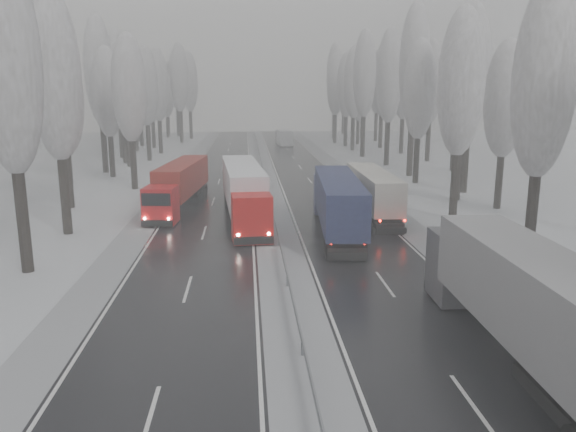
{
  "coord_description": "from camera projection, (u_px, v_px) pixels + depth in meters",
  "views": [
    {
      "loc": [
        -2.06,
        -16.15,
        10.13
      ],
      "look_at": [
        0.58,
        19.4,
        2.2
      ],
      "focal_mm": 35.0,
      "sensor_mm": 36.0,
      "label": 1
    }
  ],
  "objects": [
    {
      "name": "tree_61",
      "position": [
        12.0,
        104.0,
        51.6
      ],
      "size": [
        3.6,
        3.6,
        13.95
      ],
      "color": "black",
      "rests_on": "ground"
    },
    {
      "name": "tree_56",
      "position": [
        6.0,
        61.0,
        29.76
      ],
      "size": [
        3.6,
        3.6,
        18.12
      ],
      "color": "black",
      "rests_on": "ground"
    },
    {
      "name": "tree_25",
      "position": [
        459.0,
        72.0,
        70.7
      ],
      "size": [
        3.6,
        3.6,
        19.44
      ],
      "color": "black",
      "rests_on": "ground"
    },
    {
      "name": "tree_38",
      "position": [
        335.0,
        85.0,
        130.54
      ],
      "size": [
        3.6,
        3.6,
        17.97
      ],
      "color": "black",
      "rests_on": "ground"
    },
    {
      "name": "tree_64",
      "position": [
        107.0,
        93.0,
        65.9
      ],
      "size": [
        3.6,
        3.6,
        15.42
      ],
      "color": "black",
      "rests_on": "ground"
    },
    {
      "name": "tree_16",
      "position": [
        544.0,
        82.0,
        32.09
      ],
      "size": [
        3.6,
        3.6,
        16.53
      ],
      "color": "black",
      "rests_on": "ground"
    },
    {
      "name": "tree_31",
      "position": [
        382.0,
        81.0,
        100.52
      ],
      "size": [
        3.6,
        3.6,
        18.58
      ],
      "color": "black",
      "rests_on": "ground"
    },
    {
      "name": "tree_60",
      "position": [
        62.0,
        98.0,
        48.0
      ],
      "size": [
        3.6,
        3.6,
        14.84
      ],
      "color": "black",
      "rests_on": "ground"
    },
    {
      "name": "box_truck_distant",
      "position": [
        284.0,
        138.0,
        107.03
      ],
      "size": [
        3.03,
        8.13,
        2.98
      ],
      "rotation": [
        0.0,
        0.0,
        0.07
      ],
      "color": "silver",
      "rests_on": "ground"
    },
    {
      "name": "tree_30",
      "position": [
        354.0,
        83.0,
        96.3
      ],
      "size": [
        3.6,
        3.6,
        17.86
      ],
      "color": "black",
      "rests_on": "ground"
    },
    {
      "name": "truck_red_white",
      "position": [
        244.0,
        189.0,
        44.48
      ],
      "size": [
        4.0,
        17.17,
        4.37
      ],
      "rotation": [
        0.0,
        0.0,
        0.08
      ],
      "color": "red",
      "rests_on": "ground"
    },
    {
      "name": "tree_70",
      "position": [
        158.0,
        86.0,
        91.58
      ],
      "size": [
        3.6,
        3.6,
        17.09
      ],
      "color": "black",
      "rests_on": "ground"
    },
    {
      "name": "tree_33",
      "position": [
        359.0,
        96.0,
        108.23
      ],
      "size": [
        3.6,
        3.6,
        14.33
      ],
      "color": "black",
      "rests_on": "ground"
    },
    {
      "name": "tree_37",
      "position": [
        363.0,
        89.0,
        124.75
      ],
      "size": [
        3.6,
        3.6,
        16.37
      ],
      "color": "black",
      "rests_on": "ground"
    },
    {
      "name": "tree_78",
      "position": [
        176.0,
        80.0,
        126.32
      ],
      "size": [
        3.6,
        3.6,
        19.55
      ],
      "color": "black",
      "rests_on": "ground"
    },
    {
      "name": "tree_35",
      "position": [
        377.0,
        83.0,
        114.97
      ],
      "size": [
        3.6,
        3.6,
        18.25
      ],
      "color": "black",
      "rests_on": "ground"
    },
    {
      "name": "tree_26",
      "position": [
        389.0,
        77.0,
        76.36
      ],
      "size": [
        3.6,
        3.6,
        18.78
      ],
      "color": "black",
      "rests_on": "ground"
    },
    {
      "name": "tree_20",
      "position": [
        463.0,
        91.0,
        51.39
      ],
      "size": [
        3.6,
        3.6,
        15.71
      ],
      "color": "black",
      "rests_on": "ground"
    },
    {
      "name": "tree_79",
      "position": [
        167.0,
        88.0,
        130.35
      ],
      "size": [
        3.6,
        3.6,
        17.07
      ],
      "color": "black",
      "rests_on": "ground"
    },
    {
      "name": "truck_grey_tarp",
      "position": [
        529.0,
        300.0,
        20.59
      ],
      "size": [
        3.12,
        17.68,
        4.52
      ],
      "rotation": [
        0.0,
        0.0,
        -0.02
      ],
      "color": "#434448",
      "rests_on": "ground"
    },
    {
      "name": "tree_34",
      "position": [
        336.0,
        85.0,
        110.5
      ],
      "size": [
        3.6,
        3.6,
        17.63
      ],
      "color": "black",
      "rests_on": "ground"
    },
    {
      "name": "tree_75",
      "position": [
        137.0,
        82.0,
        114.3
      ],
      "size": [
        3.6,
        3.6,
        18.6
      ],
      "color": "black",
      "rests_on": "ground"
    },
    {
      "name": "tree_74",
      "position": [
        179.0,
        78.0,
        110.92
      ],
      "size": [
        3.6,
        3.6,
        19.68
      ],
      "color": "black",
      "rests_on": "ground"
    },
    {
      "name": "tree_24",
      "position": [
        414.0,
        65.0,
        66.17
      ],
      "size": [
        3.6,
        3.6,
        20.49
      ],
      "color": "black",
      "rests_on": "ground"
    },
    {
      "name": "tree_63",
      "position": [
        62.0,
        84.0,
        60.59
      ],
      "size": [
        3.6,
        3.6,
        16.88
      ],
      "color": "black",
      "rests_on": "ground"
    },
    {
      "name": "tree_62",
      "position": [
        129.0,
        89.0,
        57.38
      ],
      "size": [
        3.6,
        3.6,
        16.04
      ],
      "color": "black",
      "rests_on": "ground"
    },
    {
      "name": "tree_32",
      "position": [
        347.0,
        86.0,
        103.69
      ],
      "size": [
        3.6,
        3.6,
        17.33
      ],
      "color": "black",
      "rests_on": "ground"
    },
    {
      "name": "tree_68",
      "position": [
        146.0,
        87.0,
        81.81
      ],
      "size": [
        3.6,
        3.6,
        16.65
      ],
      "color": "black",
      "rests_on": "ground"
    },
    {
      "name": "tree_65",
      "position": [
        99.0,
        71.0,
        69.11
      ],
      "size": [
        3.6,
        3.6,
        19.48
      ],
      "color": "black",
      "rests_on": "ground"
    },
    {
      "name": "tree_76",
      "position": [
        189.0,
        83.0,
        120.29
      ],
      "size": [
        3.6,
        3.6,
        18.55
      ],
      "color": "black",
      "rests_on": "ground"
    },
    {
      "name": "tree_36",
      "position": [
        335.0,
        78.0,
        119.82
      ],
      "size": [
        3.6,
        3.6,
        20.23
      ],
      "color": "black",
      "rests_on": "ground"
    },
    {
      "name": "tree_69",
      "position": [
        117.0,
        76.0,
        84.99
      ],
      "size": [
        3.6,
        3.6,
        19.35
      ],
      "color": "black",
      "rests_on": "ground"
    },
    {
      "name": "tree_28",
      "position": [
        365.0,
        75.0,
        86.55
      ],
      "size": [
        3.6,
        3.6,
        19.62
      ],
      "color": "black",
      "rests_on": "ground"
    },
    {
      "name": "tree_27",
      "position": [
        431.0,
        83.0,
        80.93
      ],
      "size": [
        3.6,
        3.6,
        17.62
      ],
      "color": "black",
      "rests_on": "ground"
    },
    {
      "name": "tree_66",
      "position": [
        125.0,
        94.0,
        75.31
      ],
      "size": [
        3.6,
        3.6,
        15.23
      ],
      "color": "black",
      "rests_on": "ground"
    },
    {
      "name": "ground",
      "position": [
        315.0,
        413.0,
        18.07
      ],
      "size": [
        260.0,
        260.0,
        0.0
      ],
      "primitive_type": "plane",
      "color": "silver",
      "rests_on": "ground"
    },
    {
      "name": "tree_73",
      "position": [
        139.0,
        86.0,
        104.16
      ],
      "size": [
        3.6,
        3.6,
        17.22
      ],
      "color": "black",
      "rests_on": "ground"
    },
    {
      "name": "truck_red_red",
      "position": [
        180.0,
        182.0,
        49.6
      ],
      "size": [
        4.06,
        15.34,
        3.9
      ],
      "rotation": [
        0.0,
        0.0,
        -0.11
      ],
      "color": "red",
      "rests_on": "ground"
    },
    {
      "name": "tree_23",
      "position": [
        461.0,
        103.0,
        66.14
      ],
      "size": [
        3.6,
        3.6,
        13.55
      ],
      "color": "black",
      "rests_on": "ground"
    },
    {
      "name": "carriageway_right",
      "position": [
        334.0,
        213.0,
        47.65
      ],
      "size": [
        7.5,
        200.0,
        0.03
      ],
      "primitive_type": "cube",
      "color": "black",
      "rests_on": "ground"
    },
    {
      "name": "tree_72",
      "position": [
        151.0,
        94.0,
        100.77
      ],
      "size": [
        3.6,
        3.6,
        15.11
      ],
      "color": "black",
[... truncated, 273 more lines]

